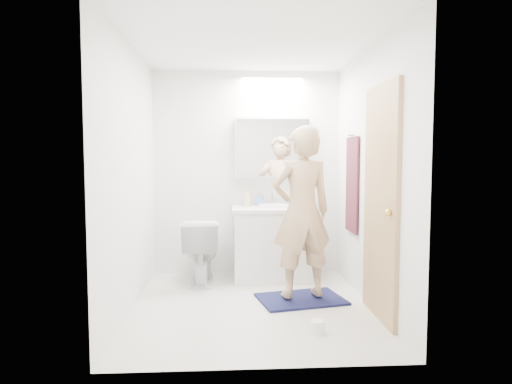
{
  "coord_description": "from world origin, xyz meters",
  "views": [
    {
      "loc": [
        -0.2,
        -4.08,
        1.38
      ],
      "look_at": [
        0.05,
        0.25,
        1.05
      ],
      "focal_mm": 31.44,
      "sensor_mm": 36.0,
      "label": 1
    }
  ],
  "objects": [
    {
      "name": "ceiling",
      "position": [
        0.0,
        0.0,
        2.4
      ],
      "size": [
        2.5,
        2.5,
        0.0
      ],
      "primitive_type": "plane",
      "rotation": [
        3.14,
        0.0,
        0.0
      ],
      "color": "white",
      "rests_on": "floor"
    },
    {
      "name": "vanity_cabinet",
      "position": [
        0.29,
        0.96,
        0.39
      ],
      "size": [
        0.9,
        0.55,
        0.78
      ],
      "primitive_type": "cube",
      "color": "white",
      "rests_on": "floor"
    },
    {
      "name": "towel",
      "position": [
        1.08,
        0.55,
        1.1
      ],
      "size": [
        0.02,
        0.42,
        1.0
      ],
      "primitive_type": "cube",
      "color": "#0F1F31",
      "rests_on": "wall_right"
    },
    {
      "name": "person",
      "position": [
        0.48,
        0.15,
        0.87
      ],
      "size": [
        0.67,
        0.51,
        1.63
      ],
      "primitive_type": "imported",
      "rotation": [
        0.0,
        0.0,
        3.35
      ],
      "color": "tan",
      "rests_on": "bath_rug"
    },
    {
      "name": "sink_basin",
      "position": [
        0.29,
        0.99,
        0.84
      ],
      "size": [
        0.36,
        0.36,
        0.03
      ],
      "primitive_type": "cylinder",
      "color": "white",
      "rests_on": "countertop"
    },
    {
      "name": "countertop",
      "position": [
        0.29,
        0.96,
        0.8
      ],
      "size": [
        0.95,
        0.58,
        0.04
      ],
      "primitive_type": "cube",
      "color": "silver",
      "rests_on": "vanity_cabinet"
    },
    {
      "name": "faucet",
      "position": [
        0.29,
        1.19,
        0.9
      ],
      "size": [
        0.02,
        0.02,
        0.16
      ],
      "primitive_type": "cylinder",
      "color": "silver",
      "rests_on": "countertop"
    },
    {
      "name": "soap_bottle_b",
      "position": [
        0.15,
        1.15,
        0.91
      ],
      "size": [
        0.1,
        0.1,
        0.17
      ],
      "primitive_type": "imported",
      "rotation": [
        0.0,
        0.0,
        -0.43
      ],
      "color": "#5D89C8",
      "rests_on": "countertop"
    },
    {
      "name": "wall_back",
      "position": [
        0.0,
        1.25,
        1.2
      ],
      "size": [
        2.5,
        0.0,
        2.5
      ],
      "primitive_type": "plane",
      "rotation": [
        1.57,
        0.0,
        0.0
      ],
      "color": "white",
      "rests_on": "floor"
    },
    {
      "name": "soap_bottle_a",
      "position": [
        -0.01,
        1.11,
        0.93
      ],
      "size": [
        0.11,
        0.11,
        0.22
      ],
      "primitive_type": "imported",
      "rotation": [
        0.0,
        0.0,
        0.4
      ],
      "color": "#D0BF87",
      "rests_on": "countertop"
    },
    {
      "name": "toilet_paper_roll",
      "position": [
        0.48,
        -0.67,
        0.05
      ],
      "size": [
        0.11,
        0.11,
        0.1
      ],
      "primitive_type": "cylinder",
      "color": "white",
      "rests_on": "floor"
    },
    {
      "name": "door_knob",
      "position": [
        1.04,
        -0.65,
        0.95
      ],
      "size": [
        0.06,
        0.06,
        0.06
      ],
      "primitive_type": "sphere",
      "color": "gold",
      "rests_on": "door"
    },
    {
      "name": "wall_right",
      "position": [
        1.1,
        0.0,
        1.2
      ],
      "size": [
        0.0,
        2.5,
        2.5
      ],
      "primitive_type": "plane",
      "rotation": [
        1.57,
        0.0,
        -1.57
      ],
      "color": "white",
      "rests_on": "floor"
    },
    {
      "name": "towel_hook",
      "position": [
        1.07,
        0.55,
        1.62
      ],
      "size": [
        0.07,
        0.02,
        0.02
      ],
      "primitive_type": "cylinder",
      "rotation": [
        0.0,
        1.57,
        0.0
      ],
      "color": "silver",
      "rests_on": "wall_right"
    },
    {
      "name": "toothbrush_cup",
      "position": [
        0.53,
        1.12,
        0.87
      ],
      "size": [
        0.11,
        0.11,
        0.1
      ],
      "primitive_type": "imported",
      "rotation": [
        0.0,
        0.0,
        -0.02
      ],
      "color": "#384EAA",
      "rests_on": "countertop"
    },
    {
      "name": "bath_rug",
      "position": [
        0.48,
        0.15,
        0.01
      ],
      "size": [
        0.9,
        0.71,
        0.02
      ],
      "primitive_type": "cube",
      "rotation": [
        0.0,
        0.0,
        0.21
      ],
      "color": "#14143E",
      "rests_on": "floor"
    },
    {
      "name": "wall_left",
      "position": [
        -1.1,
        0.0,
        1.2
      ],
      "size": [
        0.0,
        2.5,
        2.5
      ],
      "primitive_type": "plane",
      "rotation": [
        1.57,
        0.0,
        1.57
      ],
      "color": "white",
      "rests_on": "floor"
    },
    {
      "name": "mirror_panel",
      "position": [
        0.3,
        1.1,
        1.5
      ],
      "size": [
        0.84,
        0.01,
        0.66
      ],
      "primitive_type": "cube",
      "color": "silver",
      "rests_on": "medicine_cabinet"
    },
    {
      "name": "door",
      "position": [
        1.08,
        -0.35,
        1.0
      ],
      "size": [
        0.04,
        0.8,
        2.0
      ],
      "primitive_type": "cube",
      "color": "tan",
      "rests_on": "wall_right"
    },
    {
      "name": "toilet",
      "position": [
        -0.52,
        0.85,
        0.36
      ],
      "size": [
        0.42,
        0.71,
        0.72
      ],
      "primitive_type": "imported",
      "rotation": [
        0.0,
        0.0,
        3.16
      ],
      "color": "white",
      "rests_on": "floor"
    },
    {
      "name": "wall_front",
      "position": [
        0.0,
        -1.25,
        1.2
      ],
      "size": [
        2.5,
        0.0,
        2.5
      ],
      "primitive_type": "plane",
      "rotation": [
        -1.57,
        0.0,
        0.0
      ],
      "color": "white",
      "rests_on": "floor"
    },
    {
      "name": "floor",
      "position": [
        0.0,
        0.0,
        0.0
      ],
      "size": [
        2.5,
        2.5,
        0.0
      ],
      "primitive_type": "plane",
      "color": "silver",
      "rests_on": "ground"
    },
    {
      "name": "medicine_cabinet",
      "position": [
        0.3,
        1.18,
        1.5
      ],
      "size": [
        0.88,
        0.14,
        0.7
      ],
      "primitive_type": "cube",
      "color": "white",
      "rests_on": "wall_back"
    }
  ]
}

